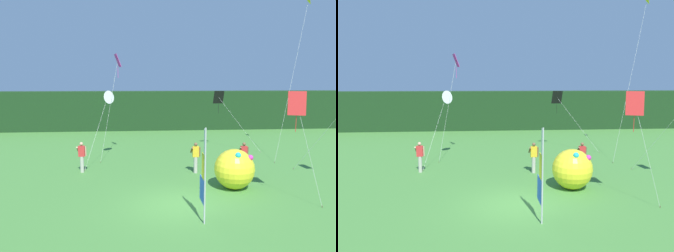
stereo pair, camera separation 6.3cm
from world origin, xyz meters
The scene contains 13 objects.
ground_plane centered at (0.00, 0.00, 0.00)m, with size 120.00×120.00×0.00m, color #478438.
distant_treeline centered at (0.00, 22.06, 2.04)m, with size 80.00×2.40×4.08m, color #193819.
banner_flag centered at (0.79, -1.60, 1.75)m, with size 0.06×1.03×3.65m.
person_near_banner centered at (4.43, 4.97, 0.93)m, with size 0.55×0.48×1.74m.
person_mid_field centered at (1.59, 4.94, 0.95)m, with size 0.55×0.48×1.78m.
person_far_left centered at (-4.96, 5.58, 0.96)m, with size 0.55×0.48×1.79m.
inflatable_balloon centered at (3.03, 2.00, 1.00)m, with size 1.99×1.99×1.99m.
folding_chair centered at (4.12, 4.17, 0.51)m, with size 0.51×0.51×0.89m.
kite_black_diamond_0 centered at (4.53, 11.63, 3.86)m, with size 3.23×2.06×4.48m.
kite_magenta_diamond_1 centered at (-3.06, 9.15, 6.30)m, with size 1.42×1.83×7.04m.
kite_white_delta_2 centered at (-3.72, 8.82, 4.16)m, with size 1.63×3.42×4.62m.
kite_yellow_delta_3 centered at (9.94, 9.20, 10.57)m, with size 3.20×2.81×11.01m.
kite_red_diamond_5 centered at (5.07, -0.06, 4.24)m, with size 1.42×0.92×4.88m.
Camera 1 is at (-1.55, -13.63, 5.40)m, focal length 35.74 mm.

